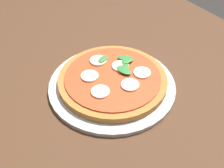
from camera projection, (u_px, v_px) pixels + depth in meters
name	position (u px, v px, depth m)	size (l,w,h in m)	color
dining_table	(114.00, 93.00, 0.86)	(1.54, 1.00, 0.78)	#4C301E
serving_tray	(112.00, 85.00, 0.75)	(0.34, 0.34, 0.01)	silver
pizza	(113.00, 79.00, 0.74)	(0.29, 0.29, 0.03)	#B27033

